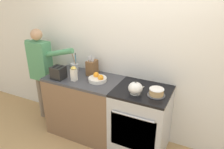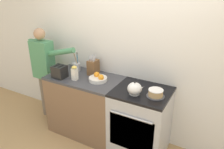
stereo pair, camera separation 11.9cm
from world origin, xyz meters
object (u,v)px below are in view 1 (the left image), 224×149
(tea_kettle, at_px, (136,88))
(milk_carton, at_px, (74,74))
(utensil_crock, at_px, (75,67))
(stove_range, at_px, (141,121))
(knife_block, at_px, (92,67))
(fruit_bowl, at_px, (98,79))
(person_baker, at_px, (41,68))
(layer_cake, at_px, (156,92))
(toaster, at_px, (58,73))

(tea_kettle, height_order, milk_carton, milk_carton)
(milk_carton, bearing_deg, utensil_crock, 123.73)
(stove_range, xyz_separation_m, tea_kettle, (-0.05, -0.12, 0.54))
(knife_block, distance_m, milk_carton, 0.32)
(utensil_crock, bearing_deg, tea_kettle, -13.86)
(stove_range, height_order, milk_carton, milk_carton)
(tea_kettle, bearing_deg, milk_carton, -178.90)
(tea_kettle, height_order, utensil_crock, utensil_crock)
(tea_kettle, relative_size, fruit_bowl, 0.85)
(knife_block, bearing_deg, utensil_crock, -178.06)
(knife_block, distance_m, person_baker, 0.89)
(layer_cake, distance_m, toaster, 1.39)
(layer_cake, bearing_deg, utensil_crock, 171.37)
(knife_block, xyz_separation_m, fruit_bowl, (0.19, -0.17, -0.07))
(milk_carton, bearing_deg, tea_kettle, 1.10)
(tea_kettle, bearing_deg, layer_cake, 15.15)
(milk_carton, bearing_deg, person_baker, 167.50)
(utensil_crock, distance_m, person_baker, 0.58)
(tea_kettle, bearing_deg, person_baker, 174.80)
(stove_range, distance_m, knife_block, 1.02)
(knife_block, bearing_deg, stove_range, -10.74)
(layer_cake, height_order, utensil_crock, utensil_crock)
(layer_cake, distance_m, tea_kettle, 0.26)
(knife_block, relative_size, milk_carton, 1.40)
(stove_range, distance_m, milk_carton, 1.11)
(stove_range, xyz_separation_m, fruit_bowl, (-0.65, -0.01, 0.50))
(fruit_bowl, bearing_deg, milk_carton, -156.94)
(layer_cake, distance_m, knife_block, 1.05)
(fruit_bowl, xyz_separation_m, toaster, (-0.54, -0.17, 0.05))
(knife_block, height_order, utensil_crock, utensil_crock)
(person_baker, bearing_deg, fruit_bowl, -15.82)
(knife_block, height_order, person_baker, person_baker)
(knife_block, height_order, fruit_bowl, knife_block)
(knife_block, relative_size, person_baker, 0.20)
(stove_range, relative_size, knife_block, 3.05)
(tea_kettle, xyz_separation_m, person_baker, (-1.65, 0.15, -0.08))
(stove_range, relative_size, toaster, 4.69)
(knife_block, bearing_deg, tea_kettle, -19.60)
(layer_cake, relative_size, knife_block, 0.72)
(stove_range, xyz_separation_m, toaster, (-1.19, -0.17, 0.55))
(utensil_crock, bearing_deg, milk_carton, -56.27)
(layer_cake, height_order, milk_carton, milk_carton)
(layer_cake, bearing_deg, milk_carton, -175.82)
(stove_range, distance_m, fruit_bowl, 0.82)
(utensil_crock, height_order, toaster, utensil_crock)
(stove_range, bearing_deg, person_baker, 178.99)
(layer_cake, relative_size, milk_carton, 1.00)
(fruit_bowl, distance_m, milk_carton, 0.34)
(layer_cake, bearing_deg, person_baker, 177.46)
(milk_carton, height_order, person_baker, person_baker)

